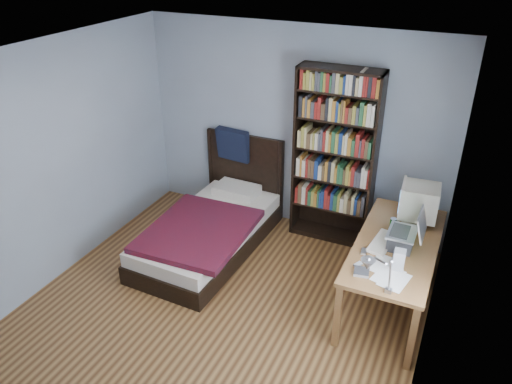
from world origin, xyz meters
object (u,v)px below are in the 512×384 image
at_px(keyboard, 382,243).
at_px(crt_monitor, 418,202).
at_px(laptop, 403,237).
at_px(bookshelf, 335,158).
at_px(desk_lamp, 372,267).
at_px(soda_can, 393,224).
at_px(speaker, 399,260).
at_px(bed, 212,227).
at_px(desk, 401,245).

bearing_deg(keyboard, crt_monitor, 75.07).
height_order(laptop, bookshelf, bookshelf).
bearing_deg(desk_lamp, crt_monitor, 85.33).
relative_size(soda_can, bookshelf, 0.05).
xyz_separation_m(speaker, bed, (-2.23, 0.58, -0.57)).
bearing_deg(bed, keyboard, -6.61).
height_order(desk_lamp, bed, desk_lamp).
bearing_deg(speaker, laptop, 89.44).
relative_size(desk, speaker, 8.51).
bearing_deg(keyboard, soda_can, 90.75).
bearing_deg(bed, bookshelf, 33.55).
distance_m(laptop, soda_can, 0.34).
relative_size(crt_monitor, keyboard, 0.98).
relative_size(laptop, soda_can, 3.63).
xyz_separation_m(desk, laptop, (0.05, -0.51, 0.43)).
relative_size(keyboard, soda_can, 3.80).
height_order(desk_lamp, bookshelf, bookshelf).
bearing_deg(speaker, desk_lamp, -104.72).
height_order(crt_monitor, desk_lamp, desk_lamp).
distance_m(crt_monitor, bed, 2.37).
relative_size(crt_monitor, speaker, 2.16).
bearing_deg(keyboard, laptop, 13.22).
bearing_deg(soda_can, laptop, -63.66).
bearing_deg(soda_can, bed, -177.65).
bearing_deg(bed, crt_monitor, 7.81).
relative_size(crt_monitor, soda_can, 3.75).
height_order(crt_monitor, bed, bed).
bearing_deg(soda_can, desk_lamp, -87.65).
height_order(crt_monitor, speaker, crt_monitor).
bearing_deg(laptop, soda_can, 116.34).
height_order(desk, crt_monitor, crt_monitor).
distance_m(desk, speaker, 0.97).
relative_size(desk, desk_lamp, 3.00).
xyz_separation_m(bookshelf, bed, (-1.21, -0.80, -0.80)).
relative_size(desk_lamp, speaker, 2.84).
bearing_deg(desk, crt_monitor, 4.31).
bearing_deg(laptop, bookshelf, 134.17).
xyz_separation_m(speaker, bookshelf, (-1.02, 1.38, 0.23)).
xyz_separation_m(soda_can, bookshelf, (-0.84, 0.72, 0.27)).
distance_m(laptop, keyboard, 0.21).
distance_m(keyboard, bed, 2.09).
xyz_separation_m(desk, bed, (-2.15, -0.30, -0.16)).
distance_m(desk, bookshelf, 1.24).
bearing_deg(bookshelf, bed, -146.45).
distance_m(laptop, speaker, 0.36).
distance_m(keyboard, bookshelf, 1.35).
bearing_deg(desk_lamp, soda_can, 92.35).
bearing_deg(bookshelf, soda_can, -40.54).
xyz_separation_m(crt_monitor, desk_lamp, (-0.13, -1.57, 0.21)).
relative_size(laptop, bed, 0.20).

